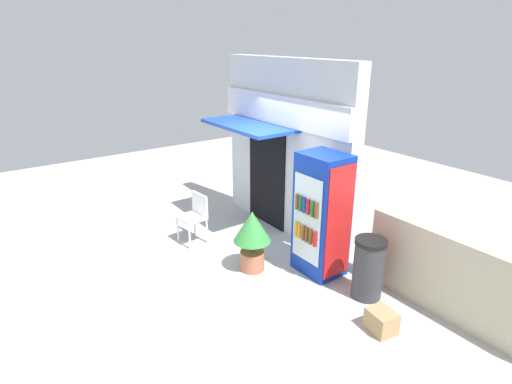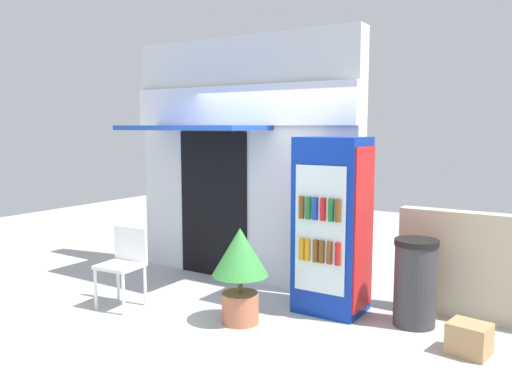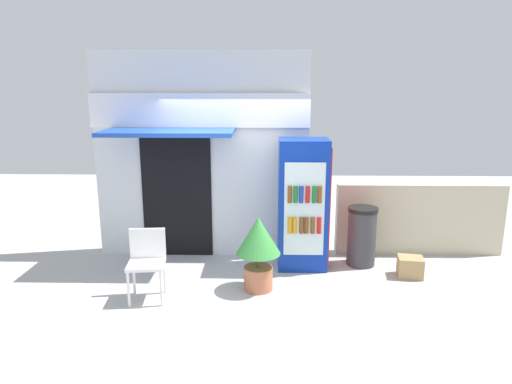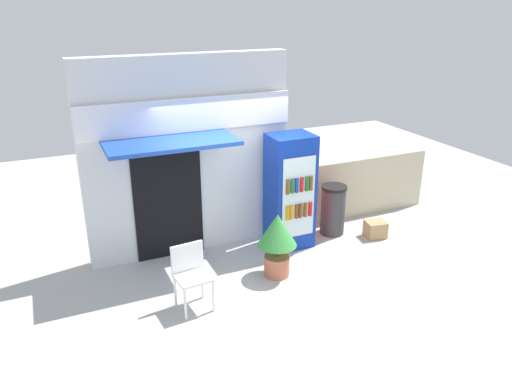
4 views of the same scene
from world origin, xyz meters
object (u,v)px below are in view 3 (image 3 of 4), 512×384
(trash_bin, at_px, (362,236))
(plastic_chair, at_px, (147,258))
(cardboard_box, at_px, (410,267))
(drink_cooler, at_px, (303,204))
(potted_plant_near_shop, at_px, (258,245))

(trash_bin, bearing_deg, plastic_chair, -158.43)
(cardboard_box, bearing_deg, drink_cooler, 166.35)
(plastic_chair, relative_size, cardboard_box, 2.60)
(drink_cooler, xyz_separation_m, trash_bin, (0.91, 0.08, -0.52))
(trash_bin, distance_m, cardboard_box, 0.83)
(drink_cooler, relative_size, trash_bin, 2.14)
(drink_cooler, xyz_separation_m, cardboard_box, (1.53, -0.37, -0.83))
(potted_plant_near_shop, bearing_deg, cardboard_box, 12.17)
(cardboard_box, bearing_deg, trash_bin, 144.30)
(trash_bin, bearing_deg, potted_plant_near_shop, -149.53)
(plastic_chair, distance_m, trash_bin, 3.21)
(trash_bin, bearing_deg, cardboard_box, -35.70)
(potted_plant_near_shop, distance_m, cardboard_box, 2.29)
(trash_bin, bearing_deg, drink_cooler, -175.22)
(plastic_chair, bearing_deg, cardboard_box, 11.48)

